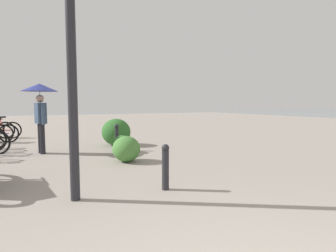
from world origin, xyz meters
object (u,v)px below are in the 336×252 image
(lamppost, at_px, (70,3))
(pedestrian, at_px, (40,99))
(bollard_mid, at_px, (117,137))
(bollard_near, at_px, (165,166))

(lamppost, distance_m, pedestrian, 4.64)
(bollard_mid, bearing_deg, lamppost, 155.18)
(bollard_near, distance_m, bollard_mid, 4.14)
(pedestrian, relative_size, bollard_mid, 2.45)
(lamppost, bearing_deg, pedestrian, 3.55)
(lamppost, bearing_deg, bollard_mid, -24.82)
(lamppost, height_order, bollard_mid, lamppost)
(lamppost, bearing_deg, bollard_near, -97.28)
(pedestrian, xyz_separation_m, bollard_near, (-4.64, -1.71, -1.19))
(bollard_near, bearing_deg, bollard_mid, -5.32)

